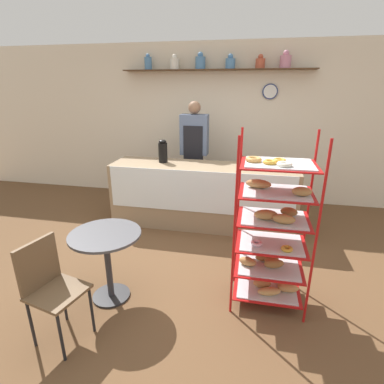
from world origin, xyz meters
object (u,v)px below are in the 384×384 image
cafe_table (107,250)px  donut_tray_counter (259,165)px  pastry_rack (273,234)px  coffee_carafe (163,151)px  cafe_chair (49,282)px  person_worker (194,152)px

cafe_table → donut_tray_counter: (1.39, 1.92, 0.41)m
pastry_rack → coffee_carafe: pastry_rack is taller
pastry_rack → cafe_chair: pastry_rack is taller
cafe_chair → donut_tray_counter: bearing=-19.8°
pastry_rack → person_worker: size_ratio=0.93×
person_worker → pastry_rack: bearing=-61.8°
cafe_chair → coffee_carafe: bearing=8.4°
coffee_carafe → donut_tray_counter: size_ratio=0.67×
cafe_table → donut_tray_counter: bearing=54.1°
pastry_rack → cafe_table: size_ratio=2.33×
cafe_table → donut_tray_counter: donut_tray_counter is taller
cafe_chair → coffee_carafe: size_ratio=2.60×
pastry_rack → coffee_carafe: bearing=133.1°
pastry_rack → cafe_chair: (-1.74, -0.82, -0.19)m
coffee_carafe → donut_tray_counter: coffee_carafe is taller
pastry_rack → cafe_chair: bearing=-154.9°
cafe_chair → pastry_rack: bearing=-51.6°
donut_tray_counter → coffee_carafe: bearing=-179.0°
cafe_table → coffee_carafe: 1.98m
cafe_table → person_worker: bearing=81.7°
cafe_table → donut_tray_counter: size_ratio=1.41×
cafe_table → coffee_carafe: coffee_carafe is taller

